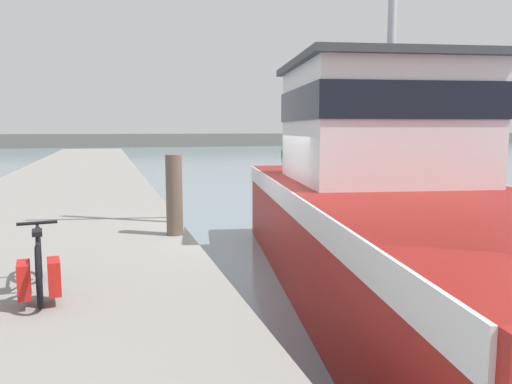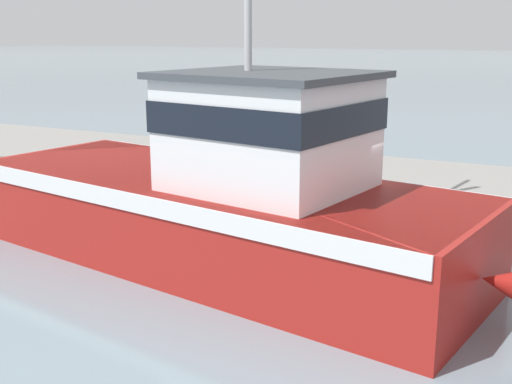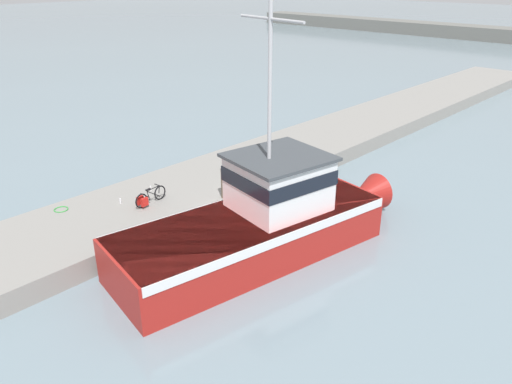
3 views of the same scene
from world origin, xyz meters
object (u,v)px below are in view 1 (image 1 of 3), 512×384
(fishing_boat_main, at_px, (392,204))
(boat_green_anchored, at_px, (322,149))
(bicycle_touring, at_px, (39,267))
(mooring_post, at_px, (174,195))

(fishing_boat_main, distance_m, boat_green_anchored, 40.31)
(fishing_boat_main, height_order, bicycle_touring, fishing_boat_main)
(fishing_boat_main, relative_size, mooring_post, 9.32)
(boat_green_anchored, bearing_deg, bicycle_touring, -31.17)
(fishing_boat_main, xyz_separation_m, bicycle_touring, (-5.21, -1.54, -0.23))
(fishing_boat_main, relative_size, boat_green_anchored, 1.54)
(fishing_boat_main, xyz_separation_m, boat_green_anchored, (15.47, 37.21, -0.68))
(fishing_boat_main, height_order, mooring_post, fishing_boat_main)
(boat_green_anchored, bearing_deg, fishing_boat_main, -25.65)
(fishing_boat_main, bearing_deg, boat_green_anchored, 77.39)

